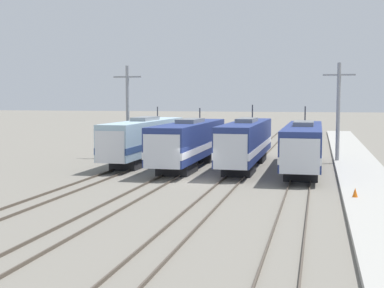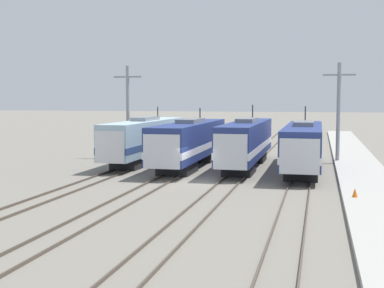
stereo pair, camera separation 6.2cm
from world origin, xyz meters
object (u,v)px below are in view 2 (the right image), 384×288
locomotive_far_right (303,146)px  catenary_tower_left (128,110)px  traffic_cone (355,192)px  locomotive_far_left (144,139)px  locomotive_center_left (189,143)px  catenary_tower_right (338,111)px  locomotive_center_right (246,142)px

locomotive_far_right → catenary_tower_left: size_ratio=1.93×
catenary_tower_left → traffic_cone: (21.26, -19.18, -4.35)m
locomotive_far_left → locomotive_far_right: (14.90, -2.70, -0.08)m
traffic_cone → locomotive_center_left: bearing=135.5°
locomotive_far_left → catenary_tower_right: 18.45m
locomotive_center_left → traffic_cone: 18.76m
locomotive_center_right → traffic_cone: size_ratio=33.16×
locomotive_center_left → locomotive_far_right: size_ratio=0.99×
locomotive_far_left → catenary_tower_left: bearing=128.9°
locomotive_center_right → catenary_tower_left: (-12.90, 5.18, 2.67)m
locomotive_center_left → catenary_tower_right: (12.91, 6.09, 2.71)m
catenary_tower_left → traffic_cone: catenary_tower_left is taller
catenary_tower_right → traffic_cone: bearing=-88.8°
locomotive_center_right → traffic_cone: bearing=-59.1°
locomotive_far_right → traffic_cone: locomotive_far_right is taller
catenary_tower_right → locomotive_center_left: bearing=-154.8°
locomotive_far_right → locomotive_far_left: bearing=169.7°
locomotive_center_left → catenary_tower_right: catenary_tower_right is taller
locomotive_far_right → catenary_tower_right: size_ratio=1.93×
locomotive_center_left → traffic_cone: (13.33, -13.09, -1.64)m
locomotive_far_right → traffic_cone: size_ratio=33.13×
locomotive_center_right → catenary_tower_left: bearing=158.1°
locomotive_far_right → traffic_cone: 13.35m
locomotive_center_right → catenary_tower_left: 14.15m
traffic_cone → locomotive_center_right: bearing=120.9°
locomotive_center_right → catenary_tower_right: (7.95, 5.18, 2.67)m
locomotive_center_left → locomotive_far_left: bearing=154.0°
locomotive_far_left → locomotive_center_left: locomotive_far_left is taller
catenary_tower_left → locomotive_far_left: bearing=-51.1°
locomotive_center_left → locomotive_far_right: 9.94m
locomotive_far_left → traffic_cone: bearing=-40.3°
locomotive_center_left → locomotive_center_right: (4.97, 0.91, 0.03)m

